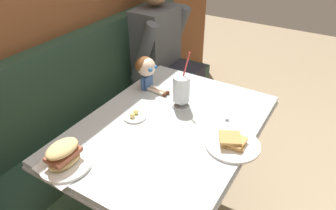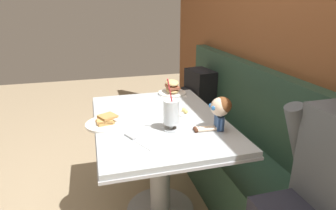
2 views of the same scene
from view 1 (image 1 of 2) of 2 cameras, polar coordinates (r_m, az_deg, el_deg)
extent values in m
cube|color=brown|center=(1.92, -23.66, 16.04)|extent=(4.40, 0.08, 2.40)
cube|color=#233D2D|center=(2.19, -13.45, -9.61)|extent=(2.60, 0.48, 0.45)
cube|color=#233D2D|center=(2.03, -19.18, 3.04)|extent=(2.60, 0.10, 0.55)
cube|color=#B2BCC1|center=(1.58, 0.08, -4.04)|extent=(1.10, 0.80, 0.03)
cube|color=#B7BABF|center=(1.59, 0.08, -4.70)|extent=(1.11, 0.81, 0.02)
cylinder|color=#A5A8AD|center=(1.82, 0.07, -13.11)|extent=(0.14, 0.14, 0.65)
cylinder|color=white|center=(1.47, 11.60, -7.05)|extent=(0.25, 0.25, 0.01)
cube|color=tan|center=(1.46, 11.92, -6.75)|extent=(0.11, 0.11, 0.01)
cube|color=tan|center=(1.45, 11.94, -6.31)|extent=(0.10, 0.10, 0.01)
cube|color=#B78447|center=(1.44, 11.22, -5.78)|extent=(0.13, 0.13, 0.01)
cylinder|color=silver|center=(1.71, 2.37, -0.11)|extent=(0.10, 0.10, 0.01)
cylinder|color=silver|center=(1.70, 2.38, 0.46)|extent=(0.03, 0.03, 0.03)
cylinder|color=silver|center=(1.65, 2.45, 2.95)|extent=(0.09, 0.09, 0.14)
cylinder|color=brown|center=(1.66, 2.44, 2.63)|extent=(0.08, 0.08, 0.12)
cylinder|color=#DB383D|center=(1.62, 3.03, 6.11)|extent=(0.02, 0.05, 0.22)
cube|color=white|center=(1.41, -17.98, -10.33)|extent=(0.22, 0.22, 0.00)
cylinder|color=white|center=(1.41, -18.03, -10.10)|extent=(0.22, 0.22, 0.01)
ellipsoid|color=tan|center=(1.39, -18.20, -9.35)|extent=(0.15, 0.10, 0.04)
cube|color=#995138|center=(1.38, -18.40, -8.48)|extent=(0.14, 0.09, 0.02)
ellipsoid|color=tan|center=(1.36, -18.64, -7.46)|extent=(0.15, 0.10, 0.04)
cylinder|color=white|center=(1.63, -6.05, -2.12)|extent=(0.12, 0.12, 0.01)
sphere|color=#F4E07A|center=(1.60, -6.49, -1.86)|extent=(0.03, 0.03, 0.03)
sphere|color=#F4E07A|center=(1.63, -5.82, -1.22)|extent=(0.03, 0.03, 0.03)
cube|color=silver|center=(1.76, 10.23, 0.28)|extent=(0.13, 0.08, 0.00)
cube|color=#B2B5BA|center=(1.65, 10.55, -1.86)|extent=(0.08, 0.05, 0.01)
cube|color=#385689|center=(1.86, -3.86, 4.19)|extent=(0.07, 0.04, 0.08)
sphere|color=beige|center=(1.82, -3.98, 6.89)|extent=(0.11, 0.11, 0.11)
ellipsoid|color=brown|center=(1.82, -4.28, 7.21)|extent=(0.12, 0.11, 0.10)
sphere|color=#2D6BB2|center=(1.77, -3.21, 6.36)|extent=(0.03, 0.03, 0.03)
sphere|color=#2D6BB2|center=(1.80, -2.33, 6.88)|extent=(0.03, 0.03, 0.03)
cylinder|color=beige|center=(1.82, -2.14, 2.43)|extent=(0.03, 0.12, 0.02)
cylinder|color=beige|center=(1.84, -1.61, 2.79)|extent=(0.03, 0.12, 0.02)
sphere|color=#4C2819|center=(1.79, -0.61, 1.87)|extent=(0.03, 0.03, 0.03)
sphere|color=#4C2819|center=(1.81, -0.09, 2.24)|extent=(0.03, 0.03, 0.03)
cylinder|color=#385689|center=(1.83, -4.67, 3.80)|extent=(0.02, 0.02, 0.07)
cylinder|color=#385689|center=(1.89, -3.09, 4.80)|extent=(0.02, 0.02, 0.07)
cube|color=#4C5156|center=(2.49, -2.21, 10.79)|extent=(0.38, 0.24, 0.58)
cube|color=#23232D|center=(2.49, 1.38, 5.30)|extent=(0.34, 0.36, 0.14)
cylinder|color=#4C5156|center=(2.27, -4.35, 9.34)|extent=(0.09, 0.25, 0.48)
cylinder|color=#4C5156|center=(2.63, 1.51, 12.78)|extent=(0.09, 0.25, 0.48)
camera|label=2|loc=(2.74, 28.26, 24.72)|focal=30.47mm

